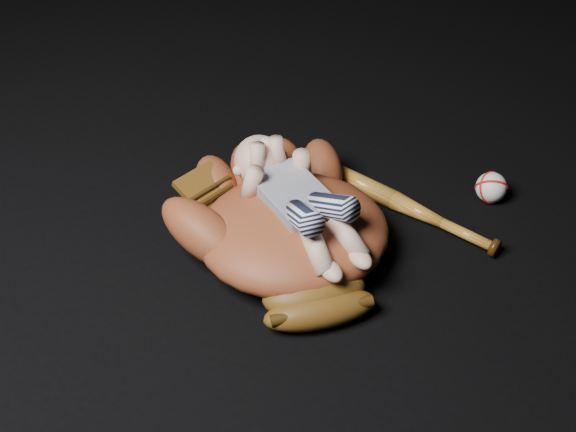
{
  "coord_description": "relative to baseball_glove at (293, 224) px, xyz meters",
  "views": [
    {
      "loc": [
        -0.46,
        -0.95,
        0.96
      ],
      "look_at": [
        -0.12,
        0.03,
        0.09
      ],
      "focal_mm": 45.0,
      "sensor_mm": 36.0,
      "label": 1
    }
  ],
  "objects": [
    {
      "name": "baseball",
      "position": [
        0.45,
        0.03,
        -0.05
      ],
      "size": [
        0.07,
        0.07,
        0.06
      ],
      "primitive_type": "sphere",
      "rotation": [
        0.0,
        0.0,
        -0.1
      ],
      "color": "white",
      "rests_on": "ground"
    },
    {
      "name": "baseball_bat",
      "position": [
        0.26,
        0.05,
        -0.06
      ],
      "size": [
        0.26,
        0.39,
        0.04
      ],
      "primitive_type": null,
      "rotation": [
        0.0,
        0.0,
        0.55
      ],
      "color": "#A3681F",
      "rests_on": "ground"
    },
    {
      "name": "newborn_baby",
      "position": [
        0.02,
        -0.0,
        0.06
      ],
      "size": [
        0.25,
        0.4,
        0.15
      ],
      "primitive_type": null,
      "rotation": [
        0.0,
        0.0,
        0.2
      ],
      "color": "#D6A68A",
      "rests_on": "baseball_glove"
    },
    {
      "name": "baseball_glove",
      "position": [
        0.0,
        0.0,
        0.0
      ],
      "size": [
        0.48,
        0.54,
        0.16
      ],
      "primitive_type": null,
      "rotation": [
        0.0,
        0.0,
        -0.07
      ],
      "color": "maroon",
      "rests_on": "ground"
    }
  ]
}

